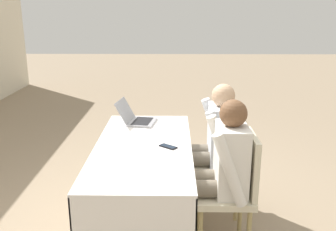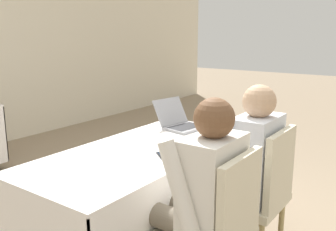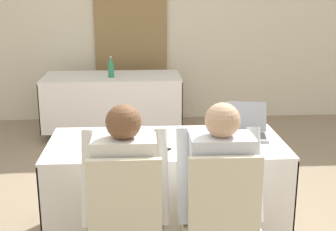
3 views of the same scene
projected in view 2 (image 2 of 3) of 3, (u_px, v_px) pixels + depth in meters
conference_table_near at (144, 175)px, 2.48m from camera, size 1.67×0.77×0.74m
laptop at (181, 123)px, 2.97m from camera, size 0.35×0.39×0.22m
cell_phone at (164, 156)px, 2.29m from camera, size 0.14×0.15×0.01m
paper_beside_laptop at (80, 174)px, 2.01m from camera, size 0.30×0.35×0.00m
chair_near_left at (216, 229)px, 1.88m from camera, size 0.44×0.44×0.93m
chair_near_right at (258, 192)px, 2.32m from camera, size 0.44×0.44×0.93m
person_checkered_shirt at (198, 194)px, 1.91m from camera, size 0.50×0.52×1.19m
person_white_shirt at (244, 164)px, 2.34m from camera, size 0.50×0.52×1.19m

